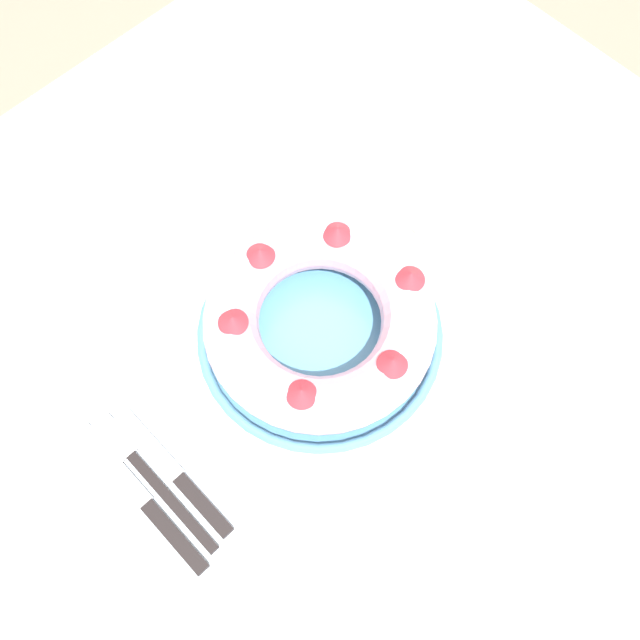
# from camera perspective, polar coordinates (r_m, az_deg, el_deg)

# --- Properties ---
(ground_plane) EXTENTS (8.00, 8.00, 0.00)m
(ground_plane) POSITION_cam_1_polar(r_m,az_deg,el_deg) (1.61, 0.53, -12.50)
(ground_plane) COLOR gray
(dining_table) EXTENTS (1.26, 1.18, 0.73)m
(dining_table) POSITION_cam_1_polar(r_m,az_deg,el_deg) (0.98, 0.85, -5.04)
(dining_table) COLOR silver
(dining_table) RESTS_ON ground_plane
(serving_dish) EXTENTS (0.30, 0.30, 0.03)m
(serving_dish) POSITION_cam_1_polar(r_m,az_deg,el_deg) (0.90, 0.00, -1.20)
(serving_dish) COLOR #518EB2
(serving_dish) RESTS_ON dining_table
(bundt_cake) EXTENTS (0.27, 0.27, 0.08)m
(bundt_cake) POSITION_cam_1_polar(r_m,az_deg,el_deg) (0.86, 0.00, 0.03)
(bundt_cake) COLOR #E09EAD
(bundt_cake) RESTS_ON serving_dish
(fork) EXTENTS (0.02, 0.20, 0.01)m
(fork) POSITION_cam_1_polar(r_m,az_deg,el_deg) (0.89, -13.06, -11.29)
(fork) COLOR black
(fork) RESTS_ON dining_table
(serving_knife) EXTENTS (0.02, 0.22, 0.01)m
(serving_knife) POSITION_cam_1_polar(r_m,az_deg,el_deg) (0.88, -12.92, -13.71)
(serving_knife) COLOR black
(serving_knife) RESTS_ON dining_table
(cake_knife) EXTENTS (0.02, 0.19, 0.01)m
(cake_knife) POSITION_cam_1_polar(r_m,az_deg,el_deg) (0.88, -10.60, -11.88)
(cake_knife) COLOR black
(cake_knife) RESTS_ON dining_table
(napkin) EXTENTS (0.15, 0.12, 0.00)m
(napkin) POSITION_cam_1_polar(r_m,az_deg,el_deg) (1.02, 9.78, 9.10)
(napkin) COLOR beige
(napkin) RESTS_ON dining_table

